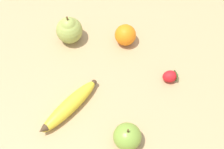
# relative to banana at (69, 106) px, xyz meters

# --- Properties ---
(ground_plane) EXTENTS (3.00, 3.00, 0.00)m
(ground_plane) POSITION_rel_banana_xyz_m (-0.11, 0.04, -0.02)
(ground_plane) COLOR tan
(banana) EXTENTS (0.21, 0.11, 0.04)m
(banana) POSITION_rel_banana_xyz_m (0.00, 0.00, 0.00)
(banana) COLOR yellow
(banana) RESTS_ON ground_plane
(orange) EXTENTS (0.07, 0.07, 0.07)m
(orange) POSITION_rel_banana_xyz_m (-0.28, 0.06, 0.01)
(orange) COLOR orange
(orange) RESTS_ON ground_plane
(pear) EXTENTS (0.08, 0.08, 0.10)m
(pear) POSITION_rel_banana_xyz_m (-0.23, -0.10, 0.03)
(pear) COLOR #99A84C
(pear) RESTS_ON ground_plane
(strawberry) EXTENTS (0.05, 0.06, 0.04)m
(strawberry) POSITION_rel_banana_xyz_m (-0.20, 0.24, -0.00)
(strawberry) COLOR red
(strawberry) RESTS_ON ground_plane
(apple) EXTENTS (0.07, 0.07, 0.08)m
(apple) POSITION_rel_banana_xyz_m (0.03, 0.18, 0.01)
(apple) COLOR olive
(apple) RESTS_ON ground_plane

